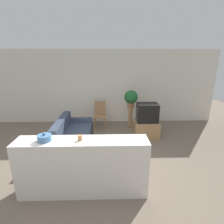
# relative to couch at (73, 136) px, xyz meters

# --- Properties ---
(ground_plane) EXTENTS (14.00, 14.00, 0.00)m
(ground_plane) POSITION_rel_couch_xyz_m (0.54, -1.43, -0.28)
(ground_plane) COLOR #756656
(wall_back) EXTENTS (9.00, 0.06, 2.70)m
(wall_back) POSITION_rel_couch_xyz_m (0.54, 2.00, 1.07)
(wall_back) COLOR silver
(wall_back) RESTS_ON ground_plane
(couch) EXTENTS (0.89, 1.64, 0.78)m
(couch) POSITION_rel_couch_xyz_m (0.00, 0.00, 0.00)
(couch) COLOR #384256
(couch) RESTS_ON ground_plane
(tv_stand) EXTENTS (0.74, 0.52, 0.53)m
(tv_stand) POSITION_rel_couch_xyz_m (2.18, 0.48, -0.01)
(tv_stand) COLOR #9E754C
(tv_stand) RESTS_ON ground_plane
(television) EXTENTS (0.63, 0.47, 0.56)m
(television) POSITION_rel_couch_xyz_m (2.18, 0.48, 0.53)
(television) COLOR black
(television) RESTS_ON tv_stand
(wooden_chair) EXTENTS (0.44, 0.44, 0.92)m
(wooden_chair) POSITION_rel_couch_xyz_m (0.71, 1.43, 0.22)
(wooden_chair) COLOR #9E754C
(wooden_chair) RESTS_ON ground_plane
(plant_stand) EXTENTS (0.14, 0.14, 0.76)m
(plant_stand) POSITION_rel_couch_xyz_m (1.78, 1.27, 0.10)
(plant_stand) COLOR #9E754C
(plant_stand) RESTS_ON ground_plane
(potted_plant) EXTENTS (0.46, 0.46, 0.59)m
(potted_plant) POSITION_rel_couch_xyz_m (1.78, 1.27, 0.82)
(potted_plant) COLOR #8E5B3D
(potted_plant) RESTS_ON plant_stand
(foreground_counter) EXTENTS (2.28, 0.44, 1.05)m
(foreground_counter) POSITION_rel_couch_xyz_m (0.54, -1.82, 0.25)
(foreground_counter) COLOR white
(foreground_counter) RESTS_ON ground_plane
(decorative_bowl) EXTENTS (0.23, 0.23, 0.15)m
(decorative_bowl) POSITION_rel_couch_xyz_m (-0.08, -1.82, 0.82)
(decorative_bowl) COLOR #4C7AAD
(decorative_bowl) RESTS_ON foreground_counter
(candle_jar) EXTENTS (0.08, 0.08, 0.09)m
(candle_jar) POSITION_rel_couch_xyz_m (0.51, -1.82, 0.81)
(candle_jar) COLOR #C6844C
(candle_jar) RESTS_ON foreground_counter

